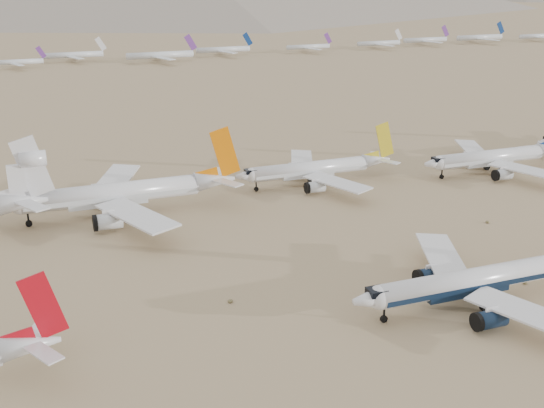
# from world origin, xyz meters

# --- Properties ---
(ground) EXTENTS (7000.00, 7000.00, 0.00)m
(ground) POSITION_xyz_m (0.00, 0.00, 0.00)
(ground) COLOR #866C4E
(ground) RESTS_ON ground
(main_airliner) EXTENTS (48.45, 47.32, 17.10)m
(main_airliner) POSITION_xyz_m (11.09, -1.67, 4.70)
(main_airliner) COLOR silver
(main_airliner) RESTS_ON ground
(row2_navy_widebody) EXTENTS (46.26, 45.23, 16.46)m
(row2_navy_widebody) POSITION_xyz_m (66.06, 64.25, 4.59)
(row2_navy_widebody) COLOR silver
(row2_navy_widebody) RESTS_ON ground
(row2_gold_tail) EXTENTS (44.64, 43.66, 15.89)m
(row2_gold_tail) POSITION_xyz_m (12.64, 72.39, 4.44)
(row2_gold_tail) COLOR silver
(row2_gold_tail) RESTS_ON ground
(row2_orange_tail) EXTENTS (55.46, 54.26, 19.78)m
(row2_orange_tail) POSITION_xyz_m (-41.06, 66.68, 5.55)
(row2_orange_tail) COLOR silver
(row2_orange_tail) RESTS_ON ground
(distant_storage_row) EXTENTS (660.27, 59.45, 14.02)m
(distant_storage_row) POSITION_xyz_m (45.42, 337.78, 4.25)
(distant_storage_row) COLOR silver
(distant_storage_row) RESTS_ON ground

